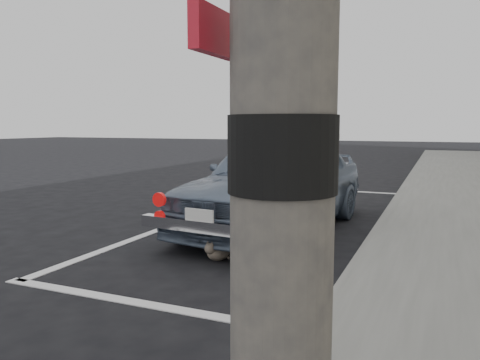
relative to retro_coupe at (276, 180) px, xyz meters
name	(u,v)px	position (x,y,z in m)	size (l,w,h in m)	color
ground	(136,278)	(-0.50, -2.51, -0.66)	(80.00, 80.00, 0.00)	black
pline_rear	(151,305)	(0.00, -3.01, -0.65)	(3.00, 0.12, 0.01)	silver
pline_front	(336,191)	(0.00, 3.99, -0.65)	(3.00, 0.12, 0.01)	silver
pline_side	(202,214)	(-1.40, 0.49, -0.65)	(0.12, 7.00, 0.01)	silver
retro_coupe	(276,180)	(0.00, 0.00, 0.00)	(1.86, 3.93, 1.30)	slate
cat	(218,251)	(-0.05, -1.70, -0.55)	(0.27, 0.40, 0.23)	#655B4D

